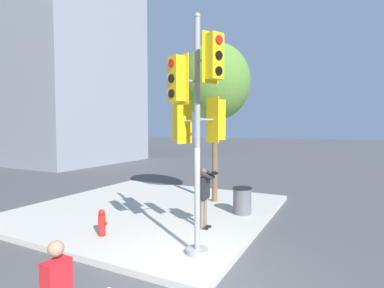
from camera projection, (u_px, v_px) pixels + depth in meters
ground_plane at (194, 279)px, 5.80m from camera, size 160.00×160.00×0.00m
sidewalk_corner at (149, 209)px, 10.50m from camera, size 8.00×8.00×0.15m
traffic_signal_pole at (197, 113)px, 6.42m from camera, size 1.35×1.36×5.21m
person_photographer at (204, 192)px, 8.28m from camera, size 0.58×0.54×1.67m
street_tree at (215, 82)px, 11.10m from camera, size 2.60×2.60×5.92m
fire_hydrant at (102, 223)px, 7.70m from camera, size 0.18×0.24×0.69m
trash_bin at (242, 200)px, 9.68m from camera, size 0.61×0.61×0.86m
building_right at (51, 48)px, 26.61m from camera, size 10.38×13.81×20.09m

